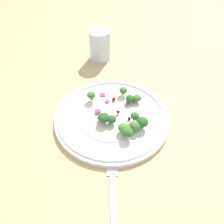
{
  "coord_description": "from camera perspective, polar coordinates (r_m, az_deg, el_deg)",
  "views": [
    {
      "loc": [
        -14.47,
        39.16,
        45.88
      ],
      "look_at": [
        -2.53,
        -1.64,
        2.7
      ],
      "focal_mm": 39.58,
      "sensor_mm": 36.0,
      "label": 1
    }
  ],
  "objects": [
    {
      "name": "ground_plane",
      "position": [
        0.63,
        -2.64,
        -2.93
      ],
      "size": [
        180.0,
        180.0,
        2.0
      ],
      "primitive_type": "cube",
      "color": "tan"
    },
    {
      "name": "plate",
      "position": [
        0.62,
        -0.0,
        -1.2
      ],
      "size": [
        28.71,
        28.71,
        1.7
      ],
      "color": "white",
      "rests_on": "ground_plane"
    },
    {
      "name": "dressing_pool",
      "position": [
        0.62,
        -0.0,
        -0.91
      ],
      "size": [
        16.65,
        16.65,
        0.2
      ],
      "primitive_type": "cylinder",
      "color": "white",
      "rests_on": "plate"
    },
    {
      "name": "broccoli_floret_0",
      "position": [
        0.58,
        6.99,
        -2.28
      ],
      "size": [
        2.92,
        2.92,
        2.96
      ],
      "color": "#8EB77A",
      "rests_on": "plate"
    },
    {
      "name": "broccoli_floret_1",
      "position": [
        0.65,
        5.81,
        3.22
      ],
      "size": [
        2.25,
        2.25,
        2.28
      ],
      "color": "#ADD18E",
      "rests_on": "plate"
    },
    {
      "name": "broccoli_floret_2",
      "position": [
        0.64,
        4.15,
        3.11
      ],
      "size": [
        2.2,
        2.2,
        2.23
      ],
      "color": "#9EC684",
      "rests_on": "plate"
    },
    {
      "name": "broccoli_floret_3",
      "position": [
        0.57,
        2.65,
        -3.7
      ],
      "size": [
        2.5,
        2.5,
        2.53
      ],
      "color": "#ADD18E",
      "rests_on": "plate"
    },
    {
      "name": "broccoli_floret_4",
      "position": [
        0.59,
        5.31,
        -0.93
      ],
      "size": [
        2.1,
        2.1,
        2.13
      ],
      "color": "#ADD18E",
      "rests_on": "plate"
    },
    {
      "name": "broccoli_floret_5",
      "position": [
        0.59,
        -1.9,
        -1.39
      ],
      "size": [
        2.83,
        2.83,
        2.86
      ],
      "color": "#ADD18E",
      "rests_on": "plate"
    },
    {
      "name": "broccoli_floret_6",
      "position": [
        0.66,
        2.62,
        4.99
      ],
      "size": [
        2.15,
        2.15,
        2.17
      ],
      "color": "#ADD18E",
      "rests_on": "plate"
    },
    {
      "name": "broccoli_floret_7",
      "position": [
        0.64,
        -4.81,
        3.89
      ],
      "size": [
        2.28,
        2.28,
        2.3
      ],
      "color": "#8EB77A",
      "rests_on": "plate"
    },
    {
      "name": "broccoli_floret_8",
      "position": [
        0.56,
        3.59,
        -4.74
      ],
      "size": [
        2.57,
        2.57,
        2.6
      ],
      "color": "#ADD18E",
      "rests_on": "plate"
    },
    {
      "name": "broccoli_floret_9",
      "position": [
        0.59,
        -0.08,
        -1.72
      ],
      "size": [
        2.24,
        2.24,
        2.27
      ],
      "color": "#9EC684",
      "rests_on": "plate"
    },
    {
      "name": "broccoli_floret_10",
      "position": [
        0.57,
        5.45,
        -3.26
      ],
      "size": [
        2.38,
        2.38,
        2.41
      ],
      "color": "#8EB77A",
      "rests_on": "plate"
    },
    {
      "name": "cranberry_0",
      "position": [
        0.6,
        -2.61,
        -1.45
      ],
      "size": [
        0.99,
        0.99,
        0.99
      ],
      "primitive_type": "sphere",
      "color": "#4C0A14",
      "rests_on": "plate"
    },
    {
      "name": "cranberry_1",
      "position": [
        0.61,
        1.42,
        0.05
      ],
      "size": [
        0.87,
        0.87,
        0.87
      ],
      "primitive_type": "sphere",
      "color": "maroon",
      "rests_on": "plate"
    },
    {
      "name": "cranberry_2",
      "position": [
        0.65,
        0.43,
        2.99
      ],
      "size": [
        0.96,
        0.96,
        0.96
      ],
      "primitive_type": "sphere",
      "color": "maroon",
      "rests_on": "plate"
    },
    {
      "name": "cranberry_3",
      "position": [
        0.6,
        3.99,
        -1.51
      ],
      "size": [
        0.76,
        0.76,
        0.76
      ],
      "primitive_type": "sphere",
      "color": "#4C0A14",
      "rests_on": "plate"
    },
    {
      "name": "onion_bit_0",
      "position": [
        0.62,
        -3.31,
        0.16
      ],
      "size": [
        1.64,
        1.62,
        0.44
      ],
      "primitive_type": "cube",
      "rotation": [
        0.0,
        0.0,
        0.69
      ],
      "color": "#843D75",
      "rests_on": "plate"
    },
    {
      "name": "onion_bit_1",
      "position": [
        0.58,
        4.07,
        -4.09
      ],
      "size": [
        1.46,
        1.35,
        0.48
      ],
      "primitive_type": "cube",
      "rotation": [
        0.0,
        0.0,
        2.01
      ],
      "color": "#934C84",
      "rests_on": "plate"
    },
    {
      "name": "onion_bit_2",
      "position": [
        0.65,
        -0.68,
        2.33
      ],
      "size": [
        1.28,
        1.35,
        0.55
      ],
      "primitive_type": "cube",
      "rotation": [
        0.0,
        0.0,
        1.39
      ],
      "color": "#934C84",
      "rests_on": "plate"
    },
    {
      "name": "onion_bit_3",
      "position": [
        0.67,
        -2.21,
        3.93
      ],
      "size": [
        1.66,
        1.57,
        0.41
      ],
      "primitive_type": "cube",
      "rotation": [
        0.0,
        0.0,
        0.31
      ],
      "color": "#843D75",
      "rests_on": "plate"
    },
    {
      "name": "onion_bit_4",
      "position": [
        0.64,
        3.62,
        1.96
      ],
      "size": [
        0.99,
        1.33,
        0.44
      ],
      "primitive_type": "cube",
      "rotation": [
        0.0,
        0.0,
        0.13
      ],
      "color": "#A35B93",
      "rests_on": "plate"
    },
    {
      "name": "onion_bit_5",
      "position": [
        0.65,
        5.22,
        3.02
      ],
      "size": [
        1.43,
        1.49,
        0.6
      ],
      "primitive_type": "cube",
      "rotation": [
        0.0,
        0.0,
        1.18
      ],
      "color": "#934C84",
      "rests_on": "plate"
    },
    {
      "name": "fork",
      "position": [
        0.51,
        0.28,
        -18.87
      ],
      "size": [
        7.45,
        18.25,
        0.5
      ],
      "color": "silver",
      "rests_on": "ground_plane"
    },
    {
      "name": "water_glass",
      "position": [
        0.82,
        -2.82,
        15.16
      ],
      "size": [
        6.7,
        6.7,
        9.62
      ],
      "primitive_type": "cylinder",
      "color": "silver",
      "rests_on": "ground_plane"
    }
  ]
}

